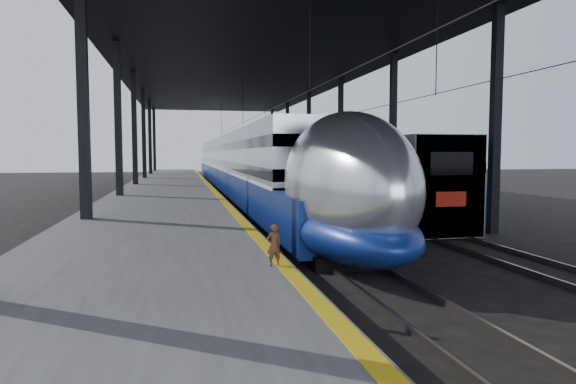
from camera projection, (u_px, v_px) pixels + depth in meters
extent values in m
plane|color=black|center=(283.00, 273.00, 13.79)|extent=(160.00, 160.00, 0.00)
cube|color=#4C4C4F|center=(167.00, 196.00, 32.54)|extent=(6.00, 80.00, 1.00)
cube|color=gold|center=(211.00, 188.00, 33.08)|extent=(0.30, 80.00, 0.01)
cube|color=slate|center=(242.00, 201.00, 33.55)|extent=(0.08, 80.00, 0.16)
cube|color=slate|center=(264.00, 201.00, 33.85)|extent=(0.08, 80.00, 0.16)
cube|color=slate|center=(316.00, 200.00, 34.59)|extent=(0.08, 80.00, 0.16)
cube|color=slate|center=(336.00, 200.00, 34.89)|extent=(0.08, 80.00, 0.16)
cube|color=black|center=(84.00, 115.00, 17.13)|extent=(0.35, 0.35, 9.00)
cube|color=black|center=(495.00, 121.00, 20.31)|extent=(0.35, 0.35, 9.00)
cube|color=black|center=(118.00, 129.00, 26.88)|extent=(0.35, 0.35, 9.00)
cube|color=black|center=(393.00, 131.00, 30.07)|extent=(0.35, 0.35, 9.00)
cube|color=black|center=(135.00, 135.00, 36.64)|extent=(0.35, 0.35, 9.00)
cube|color=black|center=(340.00, 137.00, 39.82)|extent=(0.35, 0.35, 9.00)
cube|color=black|center=(144.00, 139.00, 46.39)|extent=(0.35, 0.35, 9.00)
cube|color=black|center=(309.00, 140.00, 49.58)|extent=(0.35, 0.35, 9.00)
cube|color=black|center=(150.00, 142.00, 56.15)|extent=(0.35, 0.35, 9.00)
cube|color=black|center=(287.00, 142.00, 59.33)|extent=(0.35, 0.35, 9.00)
cube|color=black|center=(154.00, 143.00, 65.91)|extent=(0.35, 0.35, 9.00)
cube|color=black|center=(272.00, 144.00, 69.09)|extent=(0.35, 0.35, 9.00)
cube|color=black|center=(251.00, 59.00, 33.00)|extent=(18.00, 75.00, 0.45)
cylinder|color=slate|center=(252.00, 118.00, 33.30)|extent=(0.03, 74.00, 0.03)
cylinder|color=slate|center=(326.00, 119.00, 34.33)|extent=(0.03, 74.00, 0.03)
cube|color=silver|center=(233.00, 162.00, 45.73)|extent=(3.08, 57.00, 4.25)
cube|color=navy|center=(235.00, 178.00, 44.37)|extent=(3.17, 62.00, 1.65)
cube|color=silver|center=(233.00, 167.00, 45.77)|extent=(3.19, 57.00, 0.11)
cube|color=black|center=(233.00, 148.00, 45.64)|extent=(3.12, 57.00, 0.45)
cube|color=black|center=(233.00, 162.00, 45.73)|extent=(3.12, 57.00, 0.45)
ellipsoid|color=silver|center=(343.00, 185.00, 15.01)|extent=(3.08, 8.40, 4.25)
ellipsoid|color=navy|center=(343.00, 226.00, 15.10)|extent=(3.17, 8.40, 1.81)
ellipsoid|color=black|center=(377.00, 156.00, 12.41)|extent=(1.59, 2.20, 0.96)
cube|color=black|center=(343.00, 255.00, 15.17)|extent=(2.34, 2.60, 0.40)
cube|color=black|center=(247.00, 196.00, 36.63)|extent=(2.34, 2.60, 0.40)
cube|color=#15458E|center=(364.00, 176.00, 27.49)|extent=(2.79, 18.00, 3.79)
cube|color=gray|center=(443.00, 186.00, 19.29)|extent=(2.84, 1.20, 3.84)
cube|color=black|center=(452.00, 164.00, 18.62)|extent=(1.69, 0.06, 0.85)
cube|color=#A01B0C|center=(451.00, 199.00, 18.72)|extent=(1.20, 0.06, 0.55)
cube|color=gray|center=(290.00, 167.00, 46.02)|extent=(2.79, 18.00, 3.79)
cube|color=gray|center=(258.00, 163.00, 64.56)|extent=(2.79, 18.00, 3.79)
cube|color=black|center=(413.00, 225.00, 21.77)|extent=(2.19, 2.40, 0.36)
cube|color=black|center=(297.00, 189.00, 43.23)|extent=(2.19, 2.40, 0.36)
imported|color=#4A2C18|center=(274.00, 245.00, 10.04)|extent=(0.33, 0.25, 0.83)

